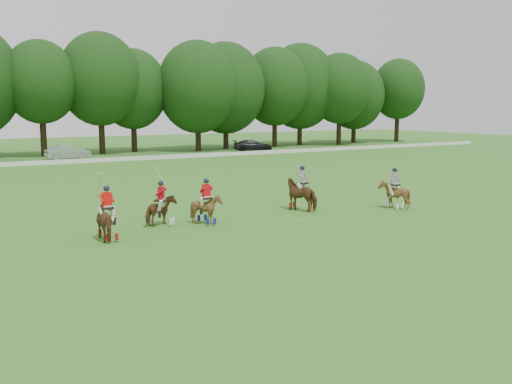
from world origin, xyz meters
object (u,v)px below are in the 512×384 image
car_right (253,146)px  polo_red_c (206,208)px  car_mid (68,153)px  polo_stripe_a (302,194)px  polo_ball (301,220)px  polo_red_b (161,210)px  polo_red_a (108,220)px  polo_stripe_b (394,194)px

car_right → polo_red_c: size_ratio=2.28×
car_mid → car_right: bearing=-92.8°
polo_stripe_a → polo_ball: 3.18m
polo_red_c → polo_stripe_a: (6.03, 0.68, 0.11)m
polo_stripe_a → car_mid: bearing=95.4°
polo_red_c → polo_ball: 4.63m
polo_red_b → car_right: bearing=53.7°
polo_red_a → polo_stripe_a: (10.96, 1.44, 0.06)m
polo_stripe_a → polo_stripe_b: 5.07m
polo_red_a → car_mid: bearing=79.1°
car_mid → polo_stripe_a: 37.36m
polo_red_c → polo_red_a: bearing=-171.3°
car_mid → polo_stripe_b: size_ratio=2.05×
polo_ball → car_mid: bearing=92.5°
car_mid → polo_red_b: (-4.42, -37.04, -0.02)m
car_right → polo_ball: car_right is taller
car_right → polo_stripe_a: bearing=173.1°
car_mid → polo_ball: size_ratio=50.73×
car_right → polo_stripe_b: 41.98m
car_mid → polo_ball: (1.71, -39.66, -0.71)m
car_mid → car_right: (22.75, 0.00, -0.03)m
car_mid → polo_ball: bearing=179.7°
polo_red_a → polo_red_b: bearing=27.8°
polo_red_c → polo_ball: (4.21, -1.79, -0.72)m
polo_red_c → polo_stripe_a: size_ratio=0.74×
polo_stripe_a → polo_ball: size_ratio=32.56×
polo_stripe_b → car_right: bearing=69.6°
polo_red_a → polo_red_b: 3.40m
polo_red_a → polo_ball: size_ratio=31.26×
car_mid → polo_red_a: size_ratio=1.62×
polo_stripe_a → polo_stripe_b: size_ratio=1.31×
polo_red_b → polo_stripe_b: bearing=-10.4°
car_mid → polo_red_a: (-7.43, -38.63, 0.07)m
car_right → polo_red_a: polo_red_a is taller
polo_red_a → car_right: bearing=52.0°
polo_red_a → polo_red_c: size_ratio=1.30×
polo_stripe_b → polo_red_b: bearing=169.6°
polo_red_b → polo_red_c: size_ratio=1.22×
polo_ball → polo_red_a: bearing=173.6°
polo_stripe_a → polo_stripe_b: polo_stripe_a is taller
polo_red_b → polo_stripe_a: bearing=-1.1°
polo_stripe_a → car_right: bearing=62.7°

